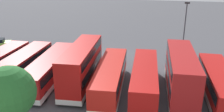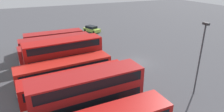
% 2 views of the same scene
% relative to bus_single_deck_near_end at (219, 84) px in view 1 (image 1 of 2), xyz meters
% --- Properties ---
extents(ground_plane, '(140.00, 140.00, 0.00)m').
position_rel_bus_single_deck_near_end_xyz_m(ground_plane, '(12.83, -10.61, -1.62)').
color(ground_plane, '#47474C').
extents(bus_single_deck_near_end, '(2.76, 11.02, 2.95)m').
position_rel_bus_single_deck_near_end_xyz_m(bus_single_deck_near_end, '(0.00, 0.00, 0.00)').
color(bus_single_deck_near_end, '#B71411').
rests_on(bus_single_deck_near_end, ground).
extents(bus_double_decker_second, '(2.99, 10.40, 4.55)m').
position_rel_bus_single_deck_near_end_xyz_m(bus_double_decker_second, '(3.74, -0.01, 0.82)').
color(bus_double_decker_second, '#A51919').
rests_on(bus_double_decker_second, ground).
extents(bus_single_deck_third, '(3.23, 11.64, 2.95)m').
position_rel_bus_single_deck_near_end_xyz_m(bus_single_deck_third, '(7.41, 0.19, 0.00)').
color(bus_single_deck_third, '#B71411').
rests_on(bus_single_deck_third, ground).
extents(bus_single_deck_fourth, '(3.41, 11.57, 2.95)m').
position_rel_bus_single_deck_near_end_xyz_m(bus_single_deck_fourth, '(11.03, 0.59, 0.00)').
color(bus_single_deck_fourth, red).
rests_on(bus_single_deck_fourth, ground).
extents(bus_double_decker_fifth, '(3.25, 10.45, 4.55)m').
position_rel_bus_single_deck_near_end_xyz_m(bus_double_decker_fifth, '(14.43, -0.08, 0.82)').
color(bus_double_decker_fifth, '#B71411').
rests_on(bus_double_decker_fifth, ground).
extents(bus_single_deck_sixth, '(3.44, 12.09, 2.95)m').
position_rel_bus_single_deck_near_end_xyz_m(bus_single_deck_sixth, '(18.38, -0.22, 0.00)').
color(bus_single_deck_sixth, '#A51919').
rests_on(bus_single_deck_sixth, ground).
extents(bus_single_deck_seventh, '(2.93, 11.73, 2.95)m').
position_rel_bus_single_deck_near_end_xyz_m(bus_single_deck_seventh, '(21.97, -0.18, 0.00)').
color(bus_single_deck_seventh, '#A51919').
rests_on(bus_single_deck_seventh, ground).
extents(lamp_post_tall, '(0.70, 0.30, 8.12)m').
position_rel_bus_single_deck_near_end_xyz_m(lamp_post_tall, '(2.73, -12.16, 3.12)').
color(lamp_post_tall, '#38383D').
rests_on(lamp_post_tall, ground).
extents(tree_midleft, '(3.72, 3.72, 6.44)m').
position_rel_bus_single_deck_near_end_xyz_m(tree_midleft, '(15.92, 10.69, 2.94)').
color(tree_midleft, '#4C3823').
rests_on(tree_midleft, ground).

